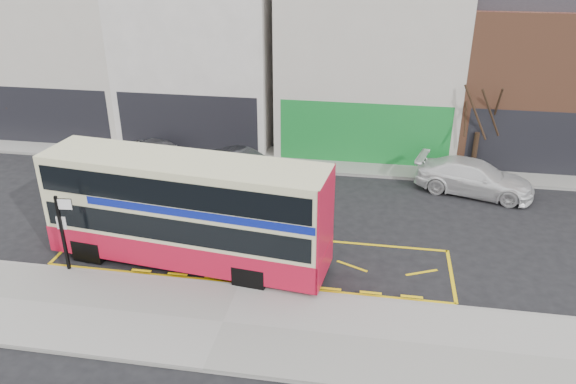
% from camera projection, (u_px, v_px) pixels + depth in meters
% --- Properties ---
extents(ground, '(120.00, 120.00, 0.00)m').
position_uv_depth(ground, '(242.00, 282.00, 18.84)').
color(ground, black).
rests_on(ground, ground).
extents(pavement, '(40.00, 4.00, 0.15)m').
position_uv_depth(pavement, '(223.00, 324.00, 16.76)').
color(pavement, gray).
rests_on(pavement, ground).
extents(kerb, '(40.00, 0.15, 0.15)m').
position_uv_depth(kerb, '(239.00, 287.00, 18.47)').
color(kerb, gray).
rests_on(kerb, ground).
extents(far_pavement, '(50.00, 3.00, 0.15)m').
position_uv_depth(far_pavement, '(293.00, 159.00, 28.62)').
color(far_pavement, gray).
rests_on(far_pavement, ground).
extents(road_markings, '(14.00, 3.40, 0.01)m').
position_uv_depth(road_markings, '(252.00, 257.00, 20.27)').
color(road_markings, yellow).
rests_on(road_markings, ground).
extents(terrace_far_left, '(8.00, 8.01, 10.80)m').
position_uv_depth(terrace_far_left, '(72.00, 42.00, 32.17)').
color(terrace_far_left, beige).
rests_on(terrace_far_left, ground).
extents(terrace_left, '(8.00, 8.01, 11.80)m').
position_uv_depth(terrace_left, '(206.00, 38.00, 30.76)').
color(terrace_left, silver).
rests_on(terrace_left, ground).
extents(terrace_green_shop, '(9.00, 8.01, 11.30)m').
position_uv_depth(terrace_green_shop, '(371.00, 48.00, 29.52)').
color(terrace_green_shop, beige).
rests_on(terrace_green_shop, ground).
extents(terrace_right, '(9.00, 8.01, 10.30)m').
position_uv_depth(terrace_right, '(549.00, 63.00, 28.38)').
color(terrace_right, brown).
rests_on(terrace_right, ground).
extents(double_decker_bus, '(10.02, 3.40, 3.92)m').
position_uv_depth(double_decker_bus, '(187.00, 211.00, 19.10)').
color(double_decker_bus, beige).
rests_on(double_decker_bus, ground).
extents(bus_stop_post, '(0.69, 0.13, 2.77)m').
position_uv_depth(bus_stop_post, '(63.00, 226.00, 18.60)').
color(bus_stop_post, black).
rests_on(bus_stop_post, pavement).
extents(car_silver, '(3.88, 2.40, 1.23)m').
position_uv_depth(car_silver, '(162.00, 152.00, 28.07)').
color(car_silver, '#9D9DA1').
rests_on(car_silver, ground).
extents(car_grey, '(3.93, 1.88, 1.24)m').
position_uv_depth(car_grey, '(244.00, 163.00, 26.72)').
color(car_grey, '#36373D').
rests_on(car_grey, ground).
extents(car_white, '(5.47, 3.34, 1.48)m').
position_uv_depth(car_white, '(474.00, 177.00, 24.91)').
color(car_white, white).
rests_on(car_white, ground).
extents(street_tree_left, '(2.46, 2.46, 5.32)m').
position_uv_depth(street_tree_left, '(7.00, 74.00, 30.27)').
color(street_tree_left, '#2F2215').
rests_on(street_tree_left, ground).
extents(street_tree_right, '(2.60, 2.60, 5.62)m').
position_uv_depth(street_tree_right, '(483.00, 96.00, 25.58)').
color(street_tree_right, '#2F2215').
rests_on(street_tree_right, ground).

